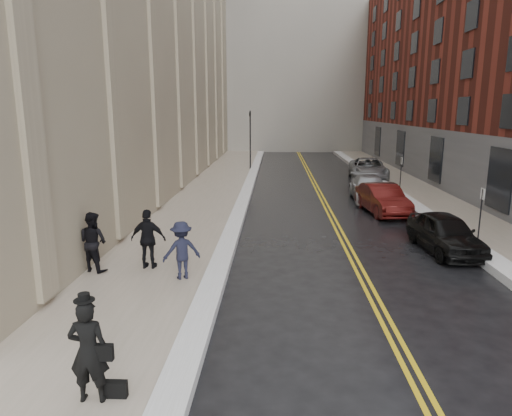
# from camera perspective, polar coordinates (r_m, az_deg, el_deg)

# --- Properties ---
(ground) EXTENTS (160.00, 160.00, 0.00)m
(ground) POSITION_cam_1_polar(r_m,az_deg,el_deg) (11.51, 4.08, -15.16)
(ground) COLOR black
(ground) RESTS_ON ground
(sidewalk_left) EXTENTS (4.00, 64.00, 0.15)m
(sidewalk_left) POSITION_cam_1_polar(r_m,az_deg,el_deg) (27.05, -6.39, 1.02)
(sidewalk_left) COLOR gray
(sidewalk_left) RESTS_ON ground
(sidewalk_right) EXTENTS (3.00, 64.00, 0.15)m
(sidewalk_right) POSITION_cam_1_polar(r_m,az_deg,el_deg) (28.32, 21.71, 0.73)
(sidewalk_right) COLOR gray
(sidewalk_right) RESTS_ON ground
(lane_stripe_a) EXTENTS (0.12, 64.00, 0.01)m
(lane_stripe_a) POSITION_cam_1_polar(r_m,az_deg,el_deg) (26.88, 8.26, 0.74)
(lane_stripe_a) COLOR gold
(lane_stripe_a) RESTS_ON ground
(lane_stripe_b) EXTENTS (0.12, 64.00, 0.01)m
(lane_stripe_b) POSITION_cam_1_polar(r_m,az_deg,el_deg) (26.91, 8.77, 0.74)
(lane_stripe_b) COLOR gold
(lane_stripe_b) RESTS_ON ground
(snow_ridge_left) EXTENTS (0.70, 60.80, 0.26)m
(snow_ridge_left) POSITION_cam_1_polar(r_m,az_deg,el_deg) (26.78, -1.53, 1.10)
(snow_ridge_left) COLOR white
(snow_ridge_left) RESTS_ON ground
(snow_ridge_right) EXTENTS (0.85, 60.80, 0.30)m
(snow_ridge_right) POSITION_cam_1_polar(r_m,az_deg,el_deg) (27.75, 18.12, 0.93)
(snow_ridge_right) COLOR white
(snow_ridge_right) RESTS_ON ground
(traffic_signal) EXTENTS (0.18, 0.15, 5.20)m
(traffic_signal) POSITION_cam_1_polar(r_m,az_deg,el_deg) (40.34, -0.73, 9.07)
(traffic_signal) COLOR black
(traffic_signal) RESTS_ON ground
(parking_sign_near) EXTENTS (0.06, 0.35, 2.23)m
(parking_sign_near) POSITION_cam_1_polar(r_m,az_deg,el_deg) (20.38, 26.30, -0.19)
(parking_sign_near) COLOR black
(parking_sign_near) RESTS_ON ground
(parking_sign_far) EXTENTS (0.06, 0.35, 2.23)m
(parking_sign_far) POSITION_cam_1_polar(r_m,az_deg,el_deg) (31.57, 17.67, 4.48)
(parking_sign_far) COLOR black
(parking_sign_far) RESTS_ON ground
(car_black) EXTENTS (2.08, 4.43, 1.47)m
(car_black) POSITION_cam_1_polar(r_m,az_deg,el_deg) (18.62, 22.57, -2.90)
(car_black) COLOR black
(car_black) RESTS_ON ground
(car_maroon) EXTENTS (2.16, 4.76, 1.51)m
(car_maroon) POSITION_cam_1_polar(r_m,az_deg,el_deg) (24.47, 15.54, 1.09)
(car_maroon) COLOR #430D0B
(car_maroon) RESTS_ON ground
(car_silver_near) EXTENTS (2.26, 5.07, 1.45)m
(car_silver_near) POSITION_cam_1_polar(r_m,az_deg,el_deg) (27.79, 13.98, 2.39)
(car_silver_near) COLOR #989A9F
(car_silver_near) RESTS_ON ground
(car_silver_far) EXTENTS (3.23, 6.06, 1.62)m
(car_silver_far) POSITION_cam_1_polar(r_m,az_deg,el_deg) (36.37, 13.85, 4.78)
(car_silver_far) COLOR gray
(car_silver_far) RESTS_ON ground
(pedestrian_main) EXTENTS (0.73, 0.50, 1.92)m
(pedestrian_main) POSITION_cam_1_polar(r_m,az_deg,el_deg) (8.93, -20.21, -16.47)
(pedestrian_main) COLOR black
(pedestrian_main) RESTS_ON sidewalk_left
(pedestrian_a) EXTENTS (1.16, 1.04, 1.95)m
(pedestrian_a) POSITION_cam_1_polar(r_m,az_deg,el_deg) (15.60, -19.70, -3.98)
(pedestrian_a) COLOR black
(pedestrian_a) RESTS_ON sidewalk_left
(pedestrian_b) EXTENTS (1.34, 1.09, 1.81)m
(pedestrian_b) POSITION_cam_1_polar(r_m,az_deg,el_deg) (14.25, -9.29, -5.22)
(pedestrian_b) COLOR black
(pedestrian_b) RESTS_ON sidewalk_left
(pedestrian_c) EXTENTS (1.18, 0.54, 1.97)m
(pedestrian_c) POSITION_cam_1_polar(r_m,az_deg,el_deg) (15.36, -13.30, -3.80)
(pedestrian_c) COLOR black
(pedestrian_c) RESTS_ON sidewalk_left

